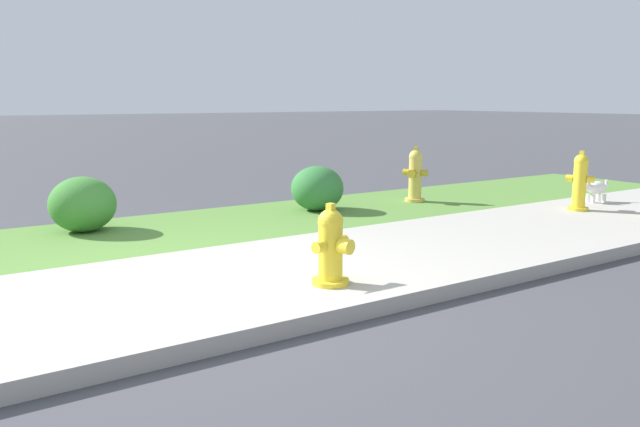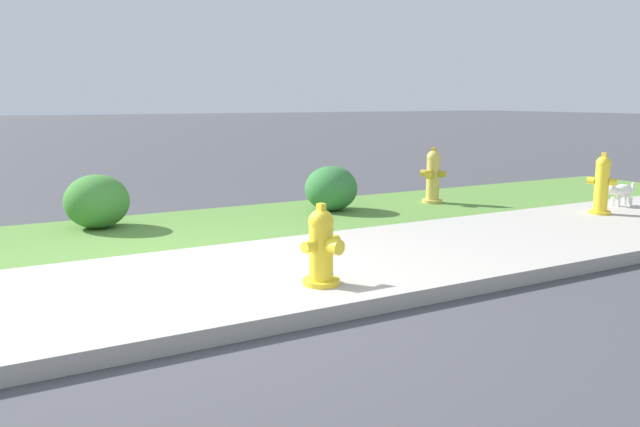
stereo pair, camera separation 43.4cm
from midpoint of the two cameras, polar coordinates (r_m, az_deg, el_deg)
name	(u,v)px [view 1 (the left image)]	position (r m, az deg, el deg)	size (l,w,h in m)	color
ground_plane	(177,290)	(5.01, -15.38, -6.82)	(120.00, 120.00, 0.00)	#424247
sidewalk_pavement	(177,290)	(5.01, -15.38, -6.76)	(18.00, 2.33, 0.01)	#ADA89E
grass_verge	(103,237)	(7.10, -20.91, -2.07)	(18.00, 2.11, 0.01)	#568438
street_curb	(250,333)	(3.88, -9.64, -10.74)	(18.00, 0.16, 0.12)	#ADA89E
fire_hydrant_far_end	(580,182)	(8.78, 21.38, 2.69)	(0.33, 0.36, 0.79)	yellow
fire_hydrant_by_grass_verge	(331,247)	(4.89, -1.52, -3.10)	(0.38, 0.35, 0.66)	yellow
fire_hydrant_at_driveway	(415,175)	(9.00, 7.33, 3.47)	(0.34, 0.36, 0.79)	gold
small_white_dog	(594,188)	(9.58, 22.63, 2.15)	(0.48, 0.24, 0.37)	white
shrub_bush_mid_verge	(83,204)	(7.46, -22.46, 0.77)	(0.72, 0.72, 0.61)	#3D7F33
shrub_bush_near_lamp	(317,188)	(8.22, -1.77, 2.30)	(0.70, 0.70, 0.59)	#337538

